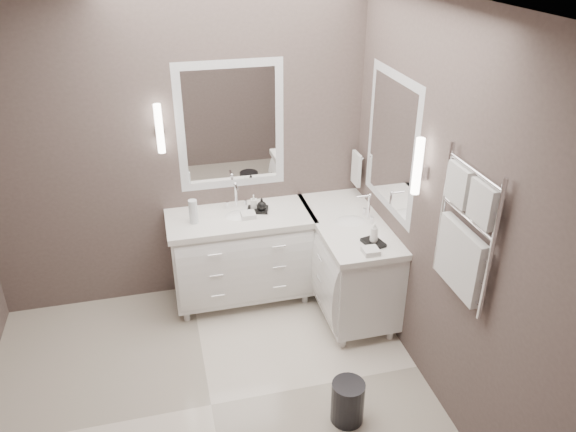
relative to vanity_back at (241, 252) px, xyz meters
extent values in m
cube|color=silver|center=(-0.45, -1.23, -0.49)|extent=(3.20, 3.00, 0.01)
cube|color=white|center=(-0.45, -1.23, 2.22)|extent=(3.20, 3.00, 0.01)
cube|color=#544743|center=(-0.45, 0.28, 0.86)|extent=(3.20, 0.01, 2.70)
cube|color=#544743|center=(1.15, -1.23, 0.86)|extent=(0.01, 3.00, 2.70)
cube|color=white|center=(0.00, 0.00, -0.04)|extent=(1.20, 0.55, 0.70)
cube|color=white|center=(0.00, 0.00, 0.34)|extent=(1.24, 0.59, 0.05)
ellipsoid|color=white|center=(0.00, 0.00, 0.32)|extent=(0.36, 0.28, 0.12)
cylinder|color=white|center=(0.00, 0.16, 0.47)|extent=(0.02, 0.02, 0.22)
cube|color=white|center=(0.88, -0.33, -0.04)|extent=(0.55, 1.20, 0.70)
cube|color=white|center=(0.88, -0.33, 0.34)|extent=(0.59, 1.24, 0.05)
ellipsoid|color=white|center=(0.88, -0.33, 0.32)|extent=(0.36, 0.28, 0.12)
cylinder|color=white|center=(1.04, -0.33, 0.47)|extent=(0.02, 0.02, 0.22)
cube|color=white|center=(0.00, 0.26, 1.06)|extent=(0.90, 0.02, 1.10)
cube|color=white|center=(0.00, 0.26, 1.06)|extent=(0.77, 0.02, 0.96)
cube|color=white|center=(1.14, -0.43, 1.06)|extent=(0.02, 0.90, 1.10)
cube|color=white|center=(1.14, -0.43, 1.06)|extent=(0.02, 0.90, 0.96)
cube|color=white|center=(-0.58, 0.20, 1.06)|extent=(0.05, 0.05, 0.10)
cylinder|color=white|center=(-0.58, 0.20, 1.11)|extent=(0.06, 0.06, 0.40)
cube|color=white|center=(1.08, -1.01, 1.06)|extent=(0.05, 0.05, 0.10)
cylinder|color=white|center=(1.08, -1.01, 1.11)|extent=(0.06, 0.06, 0.40)
cylinder|color=white|center=(1.10, 0.13, 0.76)|extent=(0.02, 0.22, 0.02)
cube|color=white|center=(1.08, 0.13, 0.62)|extent=(0.03, 0.17, 0.30)
cylinder|color=white|center=(1.10, -1.90, 0.96)|extent=(0.03, 0.03, 0.90)
cylinder|color=white|center=(1.10, -1.35, 0.96)|extent=(0.03, 0.03, 0.90)
cube|color=white|center=(1.10, -1.76, 1.19)|extent=(0.06, 0.22, 0.24)
cube|color=white|center=(1.10, -1.50, 1.19)|extent=(0.06, 0.22, 0.24)
cube|color=white|center=(1.10, -1.63, 0.75)|extent=(0.06, 0.46, 0.42)
cylinder|color=black|center=(0.45, -1.58, -0.33)|extent=(0.24, 0.24, 0.32)
cube|color=black|center=(0.17, 0.04, 0.38)|extent=(0.20, 0.17, 0.03)
cube|color=black|center=(0.92, -0.72, 0.38)|extent=(0.17, 0.20, 0.03)
cylinder|color=silver|center=(-0.39, -0.04, 0.47)|extent=(0.08, 0.08, 0.21)
imported|color=white|center=(0.14, 0.06, 0.45)|extent=(0.06, 0.07, 0.12)
imported|color=black|center=(0.20, 0.01, 0.44)|extent=(0.08, 0.08, 0.10)
imported|color=white|center=(0.92, -0.72, 0.47)|extent=(0.08, 0.08, 0.17)
camera|label=1|loc=(-0.62, -4.18, 2.59)|focal=35.00mm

